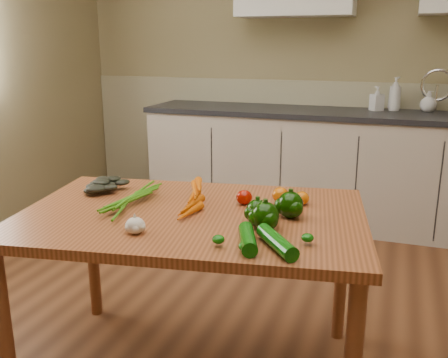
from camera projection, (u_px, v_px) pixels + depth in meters
name	position (u px, v px, depth m)	size (l,w,h in m)	color
room	(207.00, 84.00, 1.99)	(4.04, 5.04, 2.64)	brown
counter_run	(325.00, 166.00, 3.97)	(2.84, 0.64, 1.14)	#B5A797
table	(192.00, 231.00, 2.04)	(1.51, 1.10, 0.74)	#9C522D
soap_bottle_a	(395.00, 94.00, 3.80)	(0.10, 0.10, 0.25)	silver
soap_bottle_b	(377.00, 98.00, 3.81)	(0.08, 0.09, 0.18)	silver
soap_bottle_c	(428.00, 101.00, 3.75)	(0.12, 0.12, 0.15)	silver
carrot_bunch	(173.00, 199.00, 2.08)	(0.26, 0.20, 0.07)	#D55C05
leafy_greens	(104.00, 181.00, 2.28)	(0.20, 0.18, 0.10)	black
garlic_bulb	(135.00, 225.00, 1.79)	(0.07, 0.07, 0.06)	beige
pepper_a	(257.00, 211.00, 1.90)	(0.09, 0.09, 0.09)	black
pepper_b	(290.00, 205.00, 1.95)	(0.10, 0.10, 0.10)	black
pepper_c	(265.00, 216.00, 1.82)	(0.10, 0.10, 0.10)	black
tomato_a	(244.00, 197.00, 2.11)	(0.07, 0.07, 0.06)	#950F02
tomato_b	(280.00, 195.00, 2.14)	(0.07, 0.07, 0.06)	#CF5D05
tomato_c	(302.00, 198.00, 2.11)	(0.06, 0.06, 0.06)	#CF5D05
zucchini_a	(277.00, 242.00, 1.65)	(0.05, 0.05, 0.23)	#094D08
zucchini_b	(248.00, 239.00, 1.67)	(0.05, 0.05, 0.20)	#094D08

